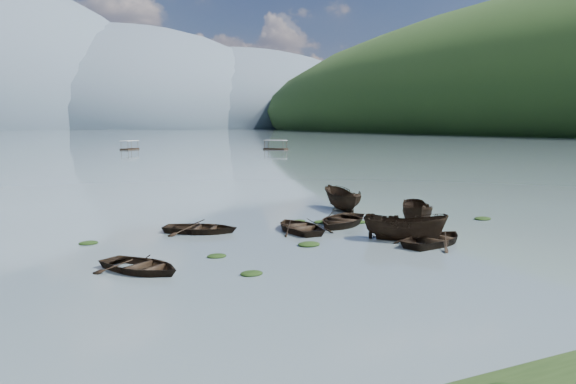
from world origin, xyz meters
name	(u,v)px	position (x,y,z in m)	size (l,w,h in m)	color
ground_plane	(399,262)	(0.00, 0.00, 0.00)	(2400.00, 2400.00, 0.00)	slate
haze_mtn_c	(124,128)	(140.00, 900.00, 0.00)	(520.00, 520.00, 260.00)	#475666
haze_mtn_d	(231,128)	(320.00, 900.00, 0.00)	(520.00, 520.00, 220.00)	#475666
rowboat_0	(141,271)	(-11.30, 3.54, 0.00)	(3.00, 4.20, 0.87)	black
rowboat_2	(405,241)	(3.24, 3.77, 0.00)	(1.74, 4.63, 1.79)	black
rowboat_3	(299,231)	(-0.74, 8.88, 0.00)	(3.22, 4.51, 0.94)	black
rowboat_4	(435,244)	(4.17, 2.36, 0.00)	(3.31, 4.64, 0.96)	black
rowboat_5	(417,226)	(6.76, 7.09, 0.00)	(1.80, 4.78, 1.85)	black
rowboat_6	(201,233)	(-6.30, 10.98, 0.00)	(3.17, 4.44, 0.92)	black
rowboat_7	(341,225)	(2.53, 9.40, 0.00)	(3.59, 5.02, 1.04)	black
rowboat_8	(342,210)	(5.90, 14.90, 0.00)	(1.85, 4.93, 1.90)	black
weed_clump_0	(252,275)	(-7.11, 0.91, 0.00)	(1.00, 0.82, 0.22)	black
weed_clump_1	(217,257)	(-7.43, 4.65, 0.00)	(0.97, 0.78, 0.21)	black
weed_clump_2	(309,246)	(-2.16, 4.95, 0.00)	(1.24, 0.99, 0.27)	black
weed_clump_3	(321,223)	(1.82, 10.77, 0.00)	(1.01, 0.86, 0.23)	black
weed_clump_4	(483,220)	(12.32, 7.09, 0.00)	(1.21, 0.96, 0.25)	black
weed_clump_5	(89,244)	(-12.71, 10.56, 0.00)	(1.02, 0.83, 0.22)	black
weed_clump_6	(299,221)	(0.74, 11.83, 0.00)	(0.88, 0.73, 0.18)	black
weed_clump_7	(359,223)	(4.05, 9.63, 0.00)	(0.99, 0.79, 0.22)	black
pontoon_centre	(130,150)	(9.78, 124.04, 0.00)	(2.38, 5.70, 2.19)	black
pontoon_right	(276,150)	(43.05, 108.23, 0.00)	(2.50, 6.01, 2.30)	black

